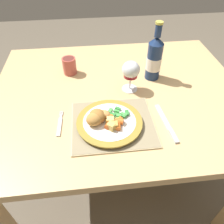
# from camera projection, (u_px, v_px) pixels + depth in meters

# --- Properties ---
(ground_plane) EXTENTS (6.00, 6.00, 0.00)m
(ground_plane) POSITION_uv_depth(u_px,v_px,m) (117.00, 173.00, 1.55)
(ground_plane) COLOR brown
(dining_table) EXTENTS (1.21, 0.96, 0.74)m
(dining_table) POSITION_uv_depth(u_px,v_px,m) (119.00, 105.00, 1.11)
(dining_table) COLOR tan
(dining_table) RESTS_ON ground
(placemat) EXTENTS (0.33, 0.29, 0.01)m
(placemat) POSITION_uv_depth(u_px,v_px,m) (113.00, 124.00, 0.88)
(placemat) COLOR #CCB789
(placemat) RESTS_ON dining_table
(dinner_plate) EXTENTS (0.26, 0.26, 0.02)m
(dinner_plate) POSITION_uv_depth(u_px,v_px,m) (109.00, 122.00, 0.87)
(dinner_plate) COLOR white
(dinner_plate) RESTS_ON placemat
(breaded_croquettes) EXTENTS (0.12, 0.10, 0.05)m
(breaded_croquettes) POSITION_uv_depth(u_px,v_px,m) (97.00, 117.00, 0.85)
(breaded_croquettes) COLOR #B77F3D
(breaded_croquettes) RESTS_ON dinner_plate
(green_beans_pile) EXTENTS (0.09, 0.07, 0.02)m
(green_beans_pile) POSITION_uv_depth(u_px,v_px,m) (119.00, 114.00, 0.88)
(green_beans_pile) COLOR green
(green_beans_pile) RESTS_ON dinner_plate
(glazed_carrots) EXTENTS (0.08, 0.08, 0.02)m
(glazed_carrots) POSITION_uv_depth(u_px,v_px,m) (115.00, 122.00, 0.84)
(glazed_carrots) COLOR #CC5119
(glazed_carrots) RESTS_ON dinner_plate
(fork) EXTENTS (0.02, 0.14, 0.01)m
(fork) POSITION_uv_depth(u_px,v_px,m) (60.00, 125.00, 0.88)
(fork) COLOR silver
(fork) RESTS_ON dining_table
(table_knife) EXTENTS (0.04, 0.22, 0.01)m
(table_knife) POSITION_uv_depth(u_px,v_px,m) (168.00, 126.00, 0.88)
(table_knife) COLOR silver
(table_knife) RESTS_ON dining_table
(wine_glass) EXTENTS (0.08, 0.08, 0.15)m
(wine_glass) POSITION_uv_depth(u_px,v_px,m) (131.00, 71.00, 0.99)
(wine_glass) COLOR silver
(wine_glass) RESTS_ON dining_table
(bottle) EXTENTS (0.07, 0.07, 0.29)m
(bottle) POSITION_uv_depth(u_px,v_px,m) (154.00, 58.00, 1.06)
(bottle) COLOR navy
(bottle) RESTS_ON dining_table
(roast_potatoes) EXTENTS (0.04, 0.06, 0.03)m
(roast_potatoes) POSITION_uv_depth(u_px,v_px,m) (112.00, 124.00, 0.83)
(roast_potatoes) COLOR #E5BC66
(roast_potatoes) RESTS_ON dinner_plate
(drinking_cup) EXTENTS (0.07, 0.07, 0.09)m
(drinking_cup) POSITION_uv_depth(u_px,v_px,m) (69.00, 65.00, 1.13)
(drinking_cup) COLOR #B24C42
(drinking_cup) RESTS_ON dining_table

